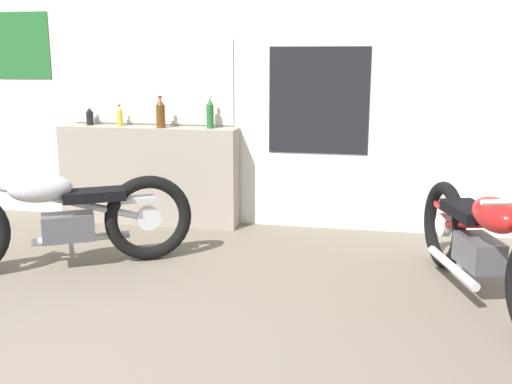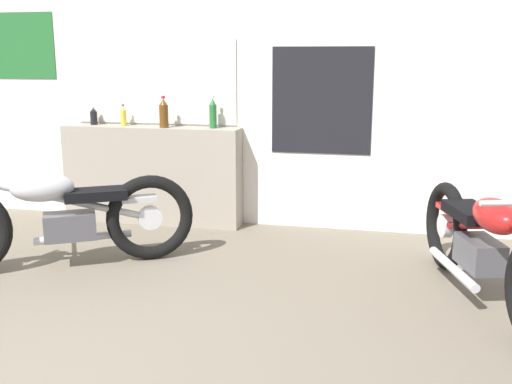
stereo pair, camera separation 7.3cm
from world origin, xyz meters
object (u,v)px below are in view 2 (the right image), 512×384
at_px(bottle_left_center, 123,116).
at_px(motorcycle_silver, 60,217).
at_px(bottle_right_center, 213,114).
at_px(motorcycle_red, 485,245).
at_px(bottle_leftmost, 94,117).
at_px(bottle_center, 164,114).

xyz_separation_m(bottle_left_center, motorcycle_silver, (0.11, -1.46, -0.65)).
height_order(bottle_right_center, motorcycle_red, bottle_right_center).
distance_m(bottle_leftmost, bottle_right_center, 1.27).
distance_m(bottle_right_center, motorcycle_red, 2.84).
xyz_separation_m(bottle_left_center, bottle_center, (0.46, -0.07, 0.04)).
relative_size(bottle_right_center, motorcycle_silver, 0.17).
distance_m(bottle_leftmost, motorcycle_silver, 1.67).
xyz_separation_m(bottle_leftmost, bottle_left_center, (0.33, -0.02, 0.01)).
relative_size(bottle_left_center, bottle_right_center, 0.68).
xyz_separation_m(bottle_leftmost, motorcycle_silver, (0.44, -1.48, -0.63)).
relative_size(bottle_leftmost, motorcycle_red, 0.09).
relative_size(bottle_leftmost, bottle_left_center, 0.87).
xyz_separation_m(motorcycle_red, motorcycle_silver, (-3.16, 0.01, 0.01)).
relative_size(bottle_right_center, motorcycle_red, 0.15).
height_order(bottle_left_center, bottle_right_center, bottle_right_center).
distance_m(bottle_center, motorcycle_silver, 1.59).
height_order(bottle_leftmost, bottle_right_center, bottle_right_center).
height_order(motorcycle_red, motorcycle_silver, motorcycle_silver).
bearing_deg(motorcycle_silver, bottle_right_center, 60.37).
bearing_deg(motorcycle_red, bottle_center, 153.54).
height_order(bottle_right_center, motorcycle_silver, bottle_right_center).
height_order(bottle_center, motorcycle_silver, bottle_center).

